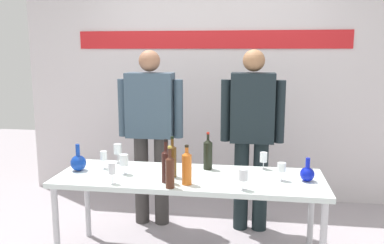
{
  "coord_description": "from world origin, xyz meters",
  "views": [
    {
      "loc": [
        0.49,
        -3.08,
        1.72
      ],
      "look_at": [
        0.0,
        0.15,
        1.14
      ],
      "focal_mm": 37.93,
      "sensor_mm": 36.0,
      "label": 1
    }
  ],
  "objects_px": {
    "wine_glass_left_1": "(118,149)",
    "wine_bottle_3": "(170,171)",
    "wine_bottle_4": "(172,160)",
    "wine_glass_right_0": "(282,168)",
    "wine_bottle_1": "(208,153)",
    "wine_glass_left_2": "(104,156)",
    "decanter_blue_left": "(78,162)",
    "decanter_blue_right": "(307,173)",
    "presenter_right": "(252,130)",
    "wine_glass_left_3": "(112,169)",
    "presenter_left": "(151,126)",
    "wine_bottle_0": "(166,165)",
    "wine_glass_right_2": "(243,175)",
    "wine_bottle_2": "(187,167)",
    "wine_glass_left_0": "(124,160)",
    "wine_glass_right_1": "(264,158)",
    "display_table": "(189,183)"
  },
  "relations": [
    {
      "from": "wine_bottle_2",
      "to": "wine_bottle_3",
      "type": "relative_size",
      "value": 0.96
    },
    {
      "from": "presenter_left",
      "to": "wine_bottle_0",
      "type": "xyz_separation_m",
      "value": [
        0.34,
        -0.87,
        -0.13
      ]
    },
    {
      "from": "wine_glass_left_0",
      "to": "wine_glass_right_0",
      "type": "bearing_deg",
      "value": 0.87
    },
    {
      "from": "wine_glass_left_1",
      "to": "wine_glass_right_0",
      "type": "relative_size",
      "value": 1.19
    },
    {
      "from": "wine_bottle_2",
      "to": "wine_glass_right_2",
      "type": "bearing_deg",
      "value": -8.69
    },
    {
      "from": "decanter_blue_right",
      "to": "wine_glass_right_0",
      "type": "height_order",
      "value": "decanter_blue_right"
    },
    {
      "from": "wine_bottle_4",
      "to": "wine_glass_left_0",
      "type": "distance_m",
      "value": 0.4
    },
    {
      "from": "wine_bottle_2",
      "to": "wine_glass_left_0",
      "type": "distance_m",
      "value": 0.57
    },
    {
      "from": "decanter_blue_left",
      "to": "wine_bottle_1",
      "type": "bearing_deg",
      "value": 10.98
    },
    {
      "from": "decanter_blue_right",
      "to": "wine_bottle_1",
      "type": "height_order",
      "value": "wine_bottle_1"
    },
    {
      "from": "wine_glass_right_1",
      "to": "wine_bottle_1",
      "type": "bearing_deg",
      "value": -171.37
    },
    {
      "from": "wine_bottle_2",
      "to": "wine_glass_right_2",
      "type": "xyz_separation_m",
      "value": [
        0.42,
        -0.06,
        -0.02
      ]
    },
    {
      "from": "presenter_right",
      "to": "wine_glass_left_1",
      "type": "xyz_separation_m",
      "value": [
        -1.18,
        -0.4,
        -0.14
      ]
    },
    {
      "from": "wine_bottle_2",
      "to": "wine_glass_left_3",
      "type": "xyz_separation_m",
      "value": [
        -0.56,
        -0.07,
        -0.02
      ]
    },
    {
      "from": "wine_bottle_2",
      "to": "wine_glass_right_0",
      "type": "distance_m",
      "value": 0.73
    },
    {
      "from": "wine_bottle_1",
      "to": "wine_bottle_2",
      "type": "height_order",
      "value": "wine_bottle_1"
    },
    {
      "from": "wine_bottle_4",
      "to": "wine_glass_left_1",
      "type": "xyz_separation_m",
      "value": [
        -0.56,
        0.34,
        -0.02
      ]
    },
    {
      "from": "wine_glass_left_0",
      "to": "wine_glass_left_1",
      "type": "height_order",
      "value": "wine_glass_left_1"
    },
    {
      "from": "presenter_left",
      "to": "wine_bottle_1",
      "type": "relative_size",
      "value": 5.41
    },
    {
      "from": "decanter_blue_left",
      "to": "decanter_blue_right",
      "type": "height_order",
      "value": "decanter_blue_left"
    },
    {
      "from": "display_table",
      "to": "wine_bottle_2",
      "type": "height_order",
      "value": "wine_bottle_2"
    },
    {
      "from": "wine_glass_right_1",
      "to": "wine_glass_right_2",
      "type": "height_order",
      "value": "wine_glass_right_2"
    },
    {
      "from": "wine_glass_right_0",
      "to": "wine_glass_right_1",
      "type": "distance_m",
      "value": 0.32
    },
    {
      "from": "wine_bottle_0",
      "to": "wine_glass_left_2",
      "type": "xyz_separation_m",
      "value": [
        -0.6,
        0.28,
        -0.03
      ]
    },
    {
      "from": "wine_glass_left_2",
      "to": "wine_glass_left_3",
      "type": "height_order",
      "value": "wine_glass_left_3"
    },
    {
      "from": "display_table",
      "to": "wine_glass_left_3",
      "type": "bearing_deg",
      "value": -153.27
    },
    {
      "from": "decanter_blue_right",
      "to": "wine_glass_right_0",
      "type": "distance_m",
      "value": 0.2
    },
    {
      "from": "wine_glass_left_1",
      "to": "wine_glass_left_2",
      "type": "height_order",
      "value": "wine_glass_left_1"
    },
    {
      "from": "wine_glass_right_0",
      "to": "wine_glass_left_2",
      "type": "bearing_deg",
      "value": 175.79
    },
    {
      "from": "wine_glass_left_0",
      "to": "wine_glass_right_0",
      "type": "height_order",
      "value": "wine_glass_left_0"
    },
    {
      "from": "wine_glass_right_2",
      "to": "presenter_left",
      "type": "bearing_deg",
      "value": 133.93
    },
    {
      "from": "decanter_blue_right",
      "to": "wine_bottle_4",
      "type": "xyz_separation_m",
      "value": [
        -1.04,
        -0.05,
        0.08
      ]
    },
    {
      "from": "wine_bottle_2",
      "to": "wine_glass_right_0",
      "type": "bearing_deg",
      "value": 15.19
    },
    {
      "from": "wine_bottle_0",
      "to": "wine_glass_left_0",
      "type": "relative_size",
      "value": 2.03
    },
    {
      "from": "display_table",
      "to": "wine_glass_left_2",
      "type": "xyz_separation_m",
      "value": [
        -0.75,
        0.1,
        0.17
      ]
    },
    {
      "from": "wine_glass_left_1",
      "to": "wine_glass_right_2",
      "type": "bearing_deg",
      "value": -26.53
    },
    {
      "from": "decanter_blue_left",
      "to": "wine_bottle_3",
      "type": "bearing_deg",
      "value": -20.09
    },
    {
      "from": "wine_glass_right_0",
      "to": "wine_glass_right_1",
      "type": "xyz_separation_m",
      "value": [
        -0.13,
        0.3,
        -0.0
      ]
    },
    {
      "from": "wine_bottle_1",
      "to": "wine_glass_left_2",
      "type": "distance_m",
      "value": 0.88
    },
    {
      "from": "wine_glass_left_1",
      "to": "wine_bottle_3",
      "type": "bearing_deg",
      "value": -44.92
    },
    {
      "from": "wine_glass_right_1",
      "to": "decanter_blue_left",
      "type": "bearing_deg",
      "value": -169.73
    },
    {
      "from": "wine_bottle_0",
      "to": "wine_bottle_3",
      "type": "height_order",
      "value": "wine_bottle_0"
    },
    {
      "from": "decanter_blue_right",
      "to": "presenter_right",
      "type": "distance_m",
      "value": 0.83
    },
    {
      "from": "decanter_blue_left",
      "to": "decanter_blue_right",
      "type": "bearing_deg",
      "value": -0.0
    },
    {
      "from": "wine_glass_left_3",
      "to": "wine_bottle_3",
      "type": "bearing_deg",
      "value": -3.65
    },
    {
      "from": "presenter_left",
      "to": "wine_bottle_0",
      "type": "bearing_deg",
      "value": -68.73
    },
    {
      "from": "wine_bottle_2",
      "to": "wine_glass_left_3",
      "type": "bearing_deg",
      "value": -172.92
    },
    {
      "from": "wine_bottle_2",
      "to": "wine_bottle_4",
      "type": "bearing_deg",
      "value": 131.19
    },
    {
      "from": "display_table",
      "to": "wine_bottle_0",
      "type": "height_order",
      "value": "wine_bottle_0"
    },
    {
      "from": "decanter_blue_left",
      "to": "wine_bottle_4",
      "type": "height_order",
      "value": "wine_bottle_4"
    }
  ]
}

